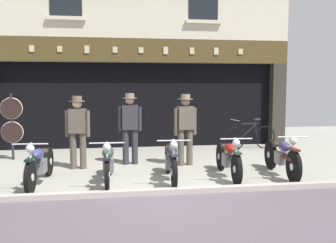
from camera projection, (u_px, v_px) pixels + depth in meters
ground at (175, 217)px, 5.57m from camera, size 21.26×22.00×0.18m
shop_facade at (136, 93)px, 13.30m from camera, size 9.56×4.42×5.92m
motorcycle_left at (40, 163)px, 7.24m from camera, size 0.62×2.01×0.90m
motorcycle_center_left at (108, 162)px, 7.35m from camera, size 0.62×1.97×0.89m
motorcycle_center at (171, 160)px, 7.55m from camera, size 0.62×1.98×0.91m
motorcycle_center_right at (228, 157)px, 7.84m from camera, size 0.62×1.94×0.90m
motorcycle_right at (282, 156)px, 7.96m from camera, size 0.62×1.96×0.92m
salesman_left at (78, 128)px, 8.58m from camera, size 0.56×0.36×1.67m
shopkeeper_center at (130, 125)px, 9.09m from camera, size 0.56×0.35×1.72m
salesman_right at (185, 126)px, 8.96m from camera, size 0.55×0.36×1.70m
tyre_sign_pole at (12, 121)px, 9.61m from camera, size 0.56×0.06×1.71m
advert_board_near at (188, 91)px, 11.91m from camera, size 0.74×0.03×0.90m
advert_board_far at (224, 89)px, 12.09m from camera, size 0.72×0.03×0.96m
leaning_bicycle at (250, 137)px, 11.32m from camera, size 1.73×0.51×0.94m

